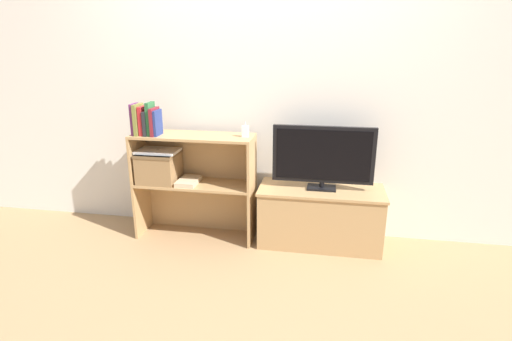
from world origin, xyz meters
The scene contains 17 objects.
ground_plane centered at (0.00, 0.00, 0.00)m, with size 16.00×16.00×0.00m, color #A37F56.
wall_back centered at (0.00, 0.43, 1.20)m, with size 10.00×0.05×2.40m.
tv_stand centered at (0.51, 0.20, 0.23)m, with size 0.97×0.42×0.47m.
tv centered at (0.51, 0.20, 0.73)m, with size 0.77×0.14×0.49m.
bookshelf_lower_tier centered at (-0.50, 0.23, 0.30)m, with size 0.96×0.32×0.47m.
bookshelf_upper_tier centered at (-0.50, 0.22, 0.73)m, with size 0.96×0.32×0.39m.
book_plum centered at (-0.94, 0.10, 0.98)m, with size 0.02×0.13×0.24m.
book_olive centered at (-0.91, 0.10, 0.98)m, with size 0.03×0.15×0.24m.
book_crimson centered at (-0.88, 0.10, 0.97)m, with size 0.03×0.13×0.22m.
book_charcoal centered at (-0.84, 0.10, 0.96)m, with size 0.03×0.14×0.19m.
book_forest centered at (-0.81, 0.10, 0.99)m, with size 0.03×0.12×0.25m.
book_maroon centered at (-0.78, 0.10, 0.97)m, with size 0.03×0.16×0.21m.
book_navy centered at (-0.76, 0.10, 0.96)m, with size 0.02×0.14×0.20m.
baby_monitor centered at (-0.08, 0.16, 0.91)m, with size 0.05×0.03×0.12m.
storage_basket_left centered at (-0.79, 0.15, 0.60)m, with size 0.31×0.29×0.25m.
laptop centered at (-0.79, 0.15, 0.72)m, with size 0.33×0.22×0.02m.
magazine_stack centered at (-0.54, 0.13, 0.49)m, with size 0.15×0.25×0.04m.
Camera 1 is at (0.51, -2.75, 1.54)m, focal length 28.00 mm.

